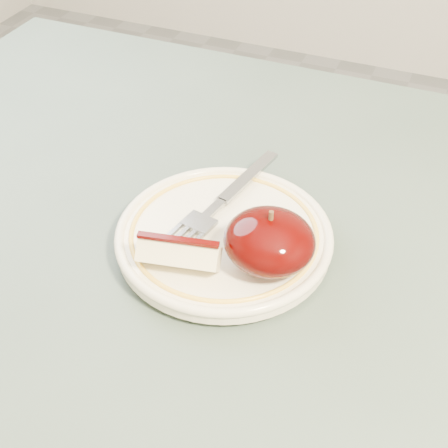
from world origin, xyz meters
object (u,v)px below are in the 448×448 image
at_px(table, 175,379).
at_px(apple_half, 269,241).
at_px(fork, 222,202).
at_px(plate, 224,236).

distance_m(table, apple_half, 0.16).
bearing_deg(table, fork, 92.69).
bearing_deg(fork, plate, -142.60).
xyz_separation_m(apple_half, fork, (-0.06, 0.05, -0.02)).
xyz_separation_m(plate, fork, (-0.02, 0.03, 0.01)).
bearing_deg(apple_half, fork, 140.61).
xyz_separation_m(plate, apple_half, (0.05, -0.02, 0.03)).
height_order(table, apple_half, apple_half).
bearing_deg(fork, table, -166.04).
height_order(table, plate, plate).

